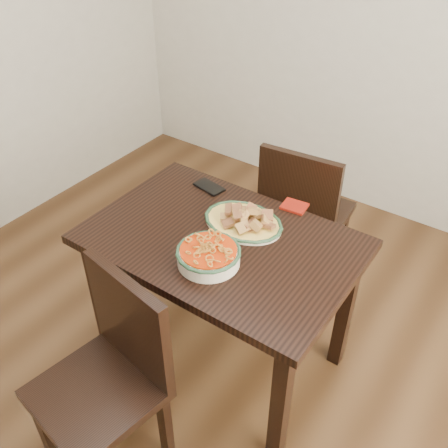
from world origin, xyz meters
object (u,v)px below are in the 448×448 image
Objects in this scene: dining_table at (221,258)px; fish_plate at (243,216)px; chair_far at (303,211)px; chair_near at (112,369)px; noodle_bowl at (209,254)px; smartphone at (209,187)px.

dining_table is 3.18× the size of fish_plate.
dining_table is 0.20m from fish_plate.
chair_near is at bearing 80.12° from chair_far.
fish_plate is 1.37× the size of noodle_bowl.
chair_far is 1.00× the size of chair_near.
smartphone is (-0.29, 0.15, -0.04)m from fish_plate.
noodle_bowl is 0.53m from smartphone.
chair_far is (0.04, 0.69, -0.14)m from dining_table.
noodle_bowl is (0.11, 0.46, 0.29)m from chair_near.
chair_far is 2.54× the size of fish_plate.
noodle_bowl is 1.74× the size of smartphone.
chair_near reaches higher than smartphone.
fish_plate reaches higher than smartphone.
smartphone is (-0.27, 0.28, 0.11)m from dining_table.
fish_plate is (0.02, 0.13, 0.15)m from dining_table.
fish_plate is at bearing 95.09° from noodle_bowl.
noodle_bowl reaches higher than smartphone.
chair_near is at bearing -96.17° from dining_table.
chair_near is at bearing -103.90° from noodle_bowl.
chair_far reaches higher than noodle_bowl.
dining_table is at bearing 107.38° from noodle_bowl.
smartphone is (-0.20, 0.89, 0.26)m from chair_near.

